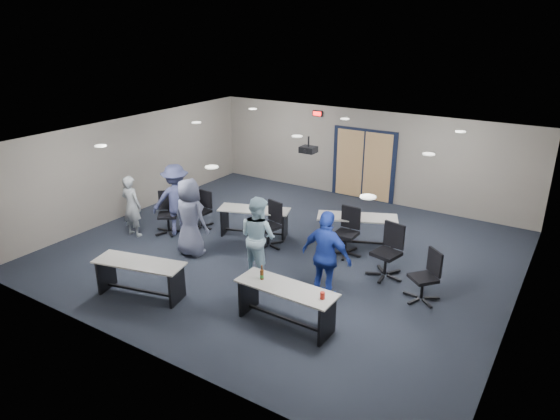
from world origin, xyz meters
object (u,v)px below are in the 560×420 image
Objects in this scene: chair_back_c at (346,232)px; chair_back_d at (386,252)px; chair_back_b at (268,225)px; chair_loose_right at (423,276)px; chair_loose_left at (167,213)px; person_gray at (132,206)px; person_plaid at (190,218)px; person_lightblue at (258,236)px; table_back_left at (254,217)px; table_front_left at (140,273)px; chair_back_a at (201,210)px; table_front_right at (286,298)px; person_navy at (326,256)px; table_back_right at (357,226)px; person_back at (176,200)px.

chair_back_d is (1.18, -0.52, 0.02)m from chair_back_c.
chair_back_b is 3.93m from chair_loose_right.
person_gray reaches higher than chair_loose_left.
person_lightblue is at bearing -178.25° from person_plaid.
table_back_left is 1.18× the size of person_gray.
person_plaid reaches higher than table_front_left.
chair_back_b is at bearing -132.64° from person_plaid.
chair_loose_right is at bearing -1.02° from chair_back_a.
chair_back_d is at bearing 73.19° from table_front_right.
table_front_left is 1.64× the size of chair_back_d.
table_front_right reaches higher than table_back_left.
chair_back_a is 1.74m from person_gray.
person_plaid is at bearing -130.11° from chair_loose_right.
person_lightblue is (-2.34, -1.35, 0.30)m from chair_back_d.
chair_back_b is (0.65, -0.34, 0.06)m from table_back_left.
table_front_left is 3.12m from chair_loose_left.
table_back_left is 1.66× the size of chair_back_c.
chair_back_c is at bearing 11.69° from chair_back_a.
table_back_left is at bearing -39.95° from person_lightblue.
person_lightblue is (1.26, -1.63, 0.39)m from table_back_left.
chair_back_a is 0.53× the size of person_navy.
chair_back_d is (5.08, 0.03, 0.10)m from chair_back_a.
person_lightblue reaches higher than chair_back_a.
chair_back_a is at bearing 97.62° from table_front_left.
chair_loose_left is at bearing -23.45° from person_plaid.
person_plaid and person_navy have the same top height.
person_back reaches higher than table_back_right.
table_back_right is at bearing -15.59° from chair_loose_left.
chair_loose_right is at bearing -169.72° from person_plaid.
chair_loose_left reaches higher than table_front_right.
person_back is (-4.47, 1.99, 0.39)m from table_front_right.
table_back_left is 3.46m from person_navy.
table_back_right is 2.66m from person_navy.
table_front_left is 5.14m from table_back_right.
person_plaid is at bearing -119.11° from chair_back_b.
chair_back_d reaches higher than chair_back_c.
chair_back_d is at bearing -66.97° from table_back_right.
table_front_left is at bearing 76.98° from person_back.
chair_back_a is at bearing -13.28° from person_navy.
chair_loose_right is (2.13, -1.04, -0.04)m from chair_back_c.
table_front_right is at bearing 151.53° from person_lightblue.
chair_loose_left is 0.90m from person_gray.
table_back_right is at bearing -73.94° from person_navy.
person_gray is 5.54m from person_navy.
person_gray reaches higher than chair_back_c.
table_front_right reaches higher than table_front_left.
table_back_right is at bearing 88.19° from chair_back_c.
person_gray is at bearing -0.15° from person_plaid.
table_back_right is at bearing -140.10° from person_plaid.
chair_back_d is 1.12× the size of chair_loose_right.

